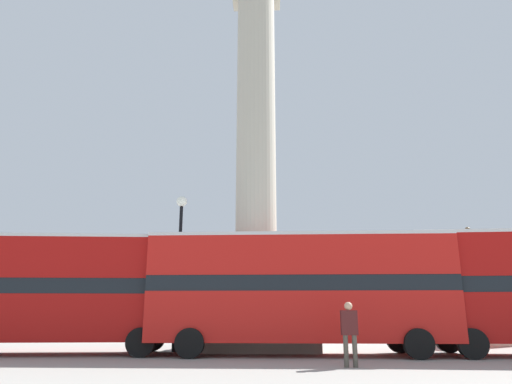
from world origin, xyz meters
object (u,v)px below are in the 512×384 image
at_px(monument_column, 256,195).
at_px(pedestrian_near_lamp, 349,329).
at_px(street_lamp, 179,257).
at_px(equestrian_statue, 477,311).
at_px(bus_b, 300,288).
at_px(bus_c, 48,288).

xyz_separation_m(monument_column, pedestrian_near_lamp, (2.96, -6.64, -5.74)).
bearing_deg(street_lamp, equestrian_statue, 15.59).
distance_m(monument_column, bus_b, 5.70).
xyz_separation_m(street_lamp, pedestrian_near_lamp, (6.08, -4.95, -2.67)).
relative_size(bus_c, pedestrian_near_lamp, 6.13).
relative_size(monument_column, bus_c, 1.76).
xyz_separation_m(bus_c, equestrian_statue, (18.17, 5.21, -0.83)).
relative_size(bus_b, street_lamp, 1.73).
height_order(bus_b, street_lamp, street_lamp).
bearing_deg(bus_c, equestrian_statue, 10.79).
distance_m(bus_b, street_lamp, 5.26).
bearing_deg(pedestrian_near_lamp, street_lamp, 138.81).
relative_size(monument_column, equestrian_statue, 3.50).
relative_size(bus_c, street_lamp, 1.76).
distance_m(bus_c, pedestrian_near_lamp, 11.39).
distance_m(bus_c, street_lamp, 5.06).
xyz_separation_m(monument_column, equestrian_statue, (10.38, 2.08, -5.22)).
bearing_deg(monument_column, bus_b, -61.16).
relative_size(monument_column, street_lamp, 3.09).
distance_m(equestrian_statue, pedestrian_near_lamp, 11.47).
xyz_separation_m(monument_column, bus_c, (-7.79, -3.13, -4.39)).
bearing_deg(street_lamp, bus_c, -162.83).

